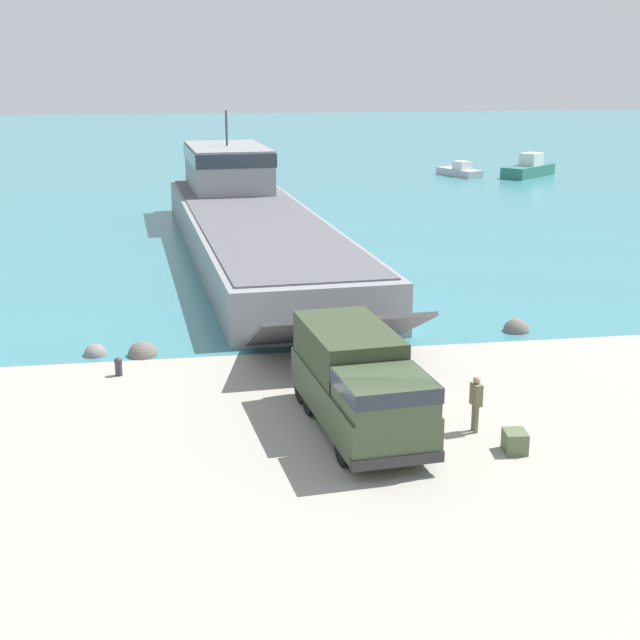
# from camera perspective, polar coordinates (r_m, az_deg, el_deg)

# --- Properties ---
(ground_plane) EXTENTS (240.00, 240.00, 0.00)m
(ground_plane) POSITION_cam_1_polar(r_m,az_deg,el_deg) (28.53, 2.35, -5.92)
(ground_plane) COLOR #9E998E
(water_surface) EXTENTS (240.00, 180.00, 0.01)m
(water_surface) POSITION_cam_1_polar(r_m,az_deg,el_deg) (122.94, -6.88, 10.90)
(water_surface) COLOR teal
(water_surface) RESTS_ON ground_plane
(landing_craft) EXTENTS (9.49, 40.27, 7.66)m
(landing_craft) POSITION_cam_1_polar(r_m,az_deg,el_deg) (54.80, -4.67, 6.70)
(landing_craft) COLOR gray
(landing_craft) RESTS_ON ground_plane
(military_truck) EXTENTS (3.22, 7.35, 2.92)m
(military_truck) POSITION_cam_1_polar(r_m,az_deg,el_deg) (26.68, 2.51, -3.98)
(military_truck) COLOR #3D4C33
(military_truck) RESTS_ON ground_plane
(soldier_on_ramp) EXTENTS (0.29, 0.47, 1.76)m
(soldier_on_ramp) POSITION_cam_1_polar(r_m,az_deg,el_deg) (27.11, 9.95, -5.05)
(soldier_on_ramp) COLOR #6B664C
(soldier_on_ramp) RESTS_ON ground_plane
(moored_boat_a) EXTENTS (3.55, 5.53, 1.49)m
(moored_boat_a) POSITION_cam_1_polar(r_m,az_deg,el_deg) (91.27, 8.94, 9.40)
(moored_boat_a) COLOR #B7BABF
(moored_boat_a) RESTS_ON ground_plane
(moored_boat_b) EXTENTS (6.80, 6.26, 2.29)m
(moored_boat_b) POSITION_cam_1_polar(r_m,az_deg,el_deg) (92.13, 13.21, 9.40)
(moored_boat_b) COLOR #2D7060
(moored_boat_b) RESTS_ON ground_plane
(mooring_bollard) EXTENTS (0.29, 0.29, 0.67)m
(mooring_bollard) POSITION_cam_1_polar(r_m,az_deg,el_deg) (32.47, -12.78, -2.87)
(mooring_bollard) COLOR #333338
(mooring_bollard) RESTS_ON ground_plane
(cargo_crate) EXTENTS (0.70, 0.81, 0.62)m
(cargo_crate) POSITION_cam_1_polar(r_m,az_deg,el_deg) (26.22, 12.37, -7.60)
(cargo_crate) COLOR #566042
(cargo_crate) RESTS_ON ground_plane
(shoreline_rock_a) EXTENTS (0.89, 0.89, 0.89)m
(shoreline_rock_a) POSITION_cam_1_polar(r_m,az_deg,el_deg) (35.05, -14.16, -2.20)
(shoreline_rock_a) COLOR gray
(shoreline_rock_a) RESTS_ON ground_plane
(shoreline_rock_b) EXTENTS (1.10, 1.10, 1.10)m
(shoreline_rock_b) POSITION_cam_1_polar(r_m,az_deg,el_deg) (37.90, 12.45, -0.71)
(shoreline_rock_b) COLOR #66605B
(shoreline_rock_b) RESTS_ON ground_plane
(shoreline_rock_c) EXTENTS (1.14, 1.14, 1.14)m
(shoreline_rock_c) POSITION_cam_1_polar(r_m,az_deg,el_deg) (34.61, -11.26, -2.24)
(shoreline_rock_c) COLOR #66605B
(shoreline_rock_c) RESTS_ON ground_plane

